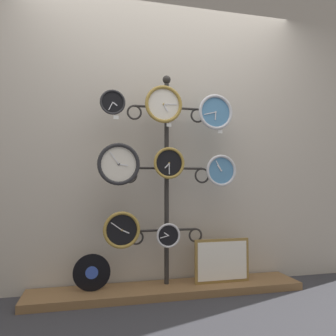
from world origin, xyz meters
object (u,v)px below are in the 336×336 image
at_px(clock_middle_right, 221,171).
at_px(clock_top_center, 164,104).
at_px(clock_middle_center, 169,163).
at_px(picture_frame, 222,261).
at_px(display_stand, 167,215).
at_px(clock_top_left, 113,102).
at_px(clock_top_right, 215,112).
at_px(clock_bottom_center, 168,235).
at_px(vinyl_record, 92,273).
at_px(clock_middle_left, 119,164).
at_px(clock_bottom_left, 122,230).

bearing_deg(clock_middle_right, clock_top_center, 178.63).
relative_size(clock_middle_center, picture_frame, 0.54).
distance_m(display_stand, clock_middle_center, 0.43).
xyz_separation_m(clock_top_left, clock_top_right, (0.86, -0.00, -0.03)).
distance_m(clock_bottom_center, vinyl_record, 0.65).
bearing_deg(clock_top_right, clock_middle_right, -18.60).
bearing_deg(vinyl_record, clock_middle_left, -15.44).
xyz_separation_m(clock_top_left, clock_bottom_left, (0.07, -0.03, -0.99)).
bearing_deg(clock_bottom_center, vinyl_record, 176.47).
bearing_deg(display_stand, vinyl_record, -174.84).
bearing_deg(clock_top_left, clock_top_right, -0.09).
bearing_deg(clock_bottom_left, clock_middle_right, 0.81).
height_order(clock_middle_right, clock_bottom_center, clock_middle_right).
distance_m(clock_top_left, clock_top_center, 0.41).
relative_size(clock_top_left, clock_middle_right, 0.75).
height_order(display_stand, clock_bottom_left, display_stand).
distance_m(clock_top_center, clock_middle_left, 0.61).
bearing_deg(clock_bottom_left, clock_bottom_center, 2.53).
relative_size(clock_top_center, clock_bottom_left, 1.09).
bearing_deg(picture_frame, display_stand, 170.38).
relative_size(clock_top_right, clock_bottom_center, 1.55).
distance_m(clock_bottom_left, vinyl_record, 0.39).
relative_size(clock_middle_center, clock_middle_right, 0.97).
distance_m(clock_middle_left, clock_middle_right, 0.85).
bearing_deg(clock_middle_right, clock_middle_left, -179.16).
relative_size(clock_top_center, clock_middle_center, 1.20).
bearing_deg(vinyl_record, clock_bottom_center, -3.53).
bearing_deg(clock_bottom_center, clock_middle_right, -0.59).
distance_m(clock_middle_right, vinyl_record, 1.31).
height_order(clock_middle_left, clock_bottom_center, clock_middle_left).
height_order(clock_top_right, clock_middle_center, clock_top_right).
bearing_deg(clock_middle_right, picture_frame, 58.49).
xyz_separation_m(clock_bottom_center, picture_frame, (0.47, 0.01, -0.23)).
bearing_deg(clock_bottom_left, vinyl_record, 166.49).
xyz_separation_m(clock_top_left, picture_frame, (0.91, 0.00, -1.28)).
xyz_separation_m(clock_top_left, clock_middle_right, (0.90, -0.02, -0.53)).
height_order(clock_top_left, clock_bottom_center, clock_top_left).
height_order(clock_top_left, vinyl_record, clock_top_left).
relative_size(clock_middle_center, clock_bottom_left, 0.90).
distance_m(clock_top_left, clock_bottom_left, 1.00).
distance_m(clock_top_center, clock_bottom_center, 1.06).
bearing_deg(picture_frame, clock_top_right, -175.36).
relative_size(clock_top_center, clock_middle_left, 0.94).
relative_size(clock_bottom_left, picture_frame, 0.60).
xyz_separation_m(clock_top_center, clock_middle_left, (-0.36, -0.02, -0.49)).
relative_size(display_stand, clock_middle_center, 6.97).
distance_m(clock_top_left, clock_middle_left, 0.49).
bearing_deg(clock_top_center, clock_middle_right, -1.37).
xyz_separation_m(clock_top_left, clock_middle_center, (0.46, -0.00, -0.47)).
height_order(clock_middle_center, vinyl_record, clock_middle_center).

